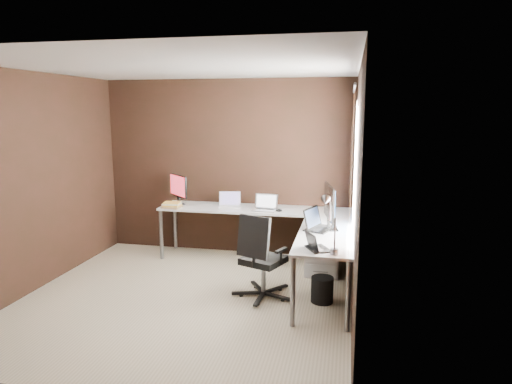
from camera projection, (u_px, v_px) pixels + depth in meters
room at (216, 186)px, 4.84m from camera, size 3.60×3.60×2.50m
desk at (276, 221)px, 5.78m from camera, size 2.65×2.25×0.73m
drawer_pedestal at (322, 250)px, 5.84m from camera, size 0.42×0.50×0.60m
monitor_left at (178, 188)px, 6.53m from camera, size 0.37×0.35×0.42m
monitor_right at (329, 204)px, 5.14m from camera, size 0.19×0.61×0.50m
laptop_white at (230, 203)px, 6.39m from camera, size 0.34×0.27×0.20m
laptop_silver at (265, 207)px, 6.17m from camera, size 0.33×0.25×0.21m
laptop_black_big at (317, 224)px, 5.18m from camera, size 0.37×0.43×0.24m
laptop_black_small at (316, 246)px, 4.41m from camera, size 0.29×0.32×0.18m
book_stack at (172, 205)px, 6.31m from camera, size 0.26×0.22×0.08m
mouse_left at (176, 206)px, 6.36m from camera, size 0.08×0.05×0.03m
mouse_corner at (279, 210)px, 6.07m from camera, size 0.10×0.09×0.04m
desk_lamp at (329, 217)px, 4.29m from camera, size 0.18×0.21×0.55m
office_chair at (262, 273)px, 5.06m from camera, size 0.54×0.57×0.96m
wastebasket at (322, 290)px, 4.96m from camera, size 0.25×0.25×0.28m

